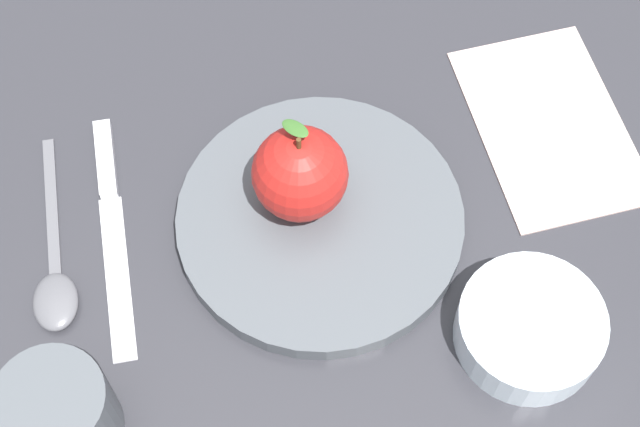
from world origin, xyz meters
The scene contains 8 objects.
ground_plane centered at (0.00, 0.00, 0.00)m, with size 2.40×2.40×0.00m, color #2D2D33.
dinner_plate centered at (-0.02, -0.01, 0.01)m, with size 0.22×0.22×0.02m.
apple centered at (0.00, 0.00, 0.05)m, with size 0.07×0.07×0.08m.
side_bowl centered at (-0.15, -0.14, 0.02)m, with size 0.11×0.11×0.04m.
cup centered at (-0.14, 0.20, 0.04)m, with size 0.08×0.08×0.07m.
knife centered at (0.03, 0.15, 0.00)m, with size 0.21×0.03×0.01m.
spoon centered at (-0.02, 0.20, 0.01)m, with size 0.17×0.04×0.01m.
linen_napkin centered at (0.03, -0.22, 0.00)m, with size 0.12×0.18×0.00m, color beige.
Camera 1 is at (-0.36, 0.07, 0.67)m, focal length 54.05 mm.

